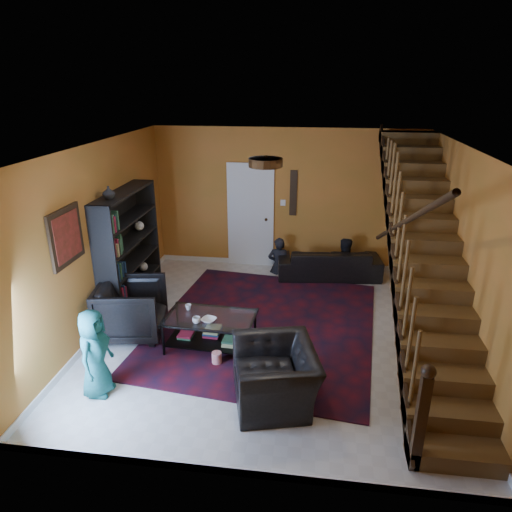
{
  "coord_description": "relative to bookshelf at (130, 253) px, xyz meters",
  "views": [
    {
      "loc": [
        0.61,
        -6.08,
        3.65
      ],
      "look_at": [
        -0.27,
        0.4,
        1.1
      ],
      "focal_mm": 32.0,
      "sensor_mm": 36.0,
      "label": 1
    }
  ],
  "objects": [
    {
      "name": "floor",
      "position": [
        2.4,
        -0.6,
        -0.96
      ],
      "size": [
        5.5,
        5.5,
        0.0
      ],
      "primitive_type": "plane",
      "color": "beige",
      "rests_on": "ground"
    },
    {
      "name": "person_adult_b",
      "position": [
        3.59,
        1.75,
        -0.8
      ],
      "size": [
        0.65,
        0.53,
        1.24
      ],
      "primitive_type": "imported",
      "rotation": [
        0.0,
        0.0,
        3.25
      ],
      "color": "black",
      "rests_on": "sofa"
    },
    {
      "name": "cup_a",
      "position": [
        1.44,
        -1.28,
        -0.44
      ],
      "size": [
        0.12,
        0.12,
        0.09
      ],
      "primitive_type": "imported",
      "rotation": [
        0.0,
        0.0,
        0.06
      ],
      "color": "#999999",
      "rests_on": "coffee_table"
    },
    {
      "name": "wall_hanging",
      "position": [
        2.55,
        2.13,
        0.59
      ],
      "size": [
        0.14,
        0.03,
        0.9
      ],
      "primitive_type": "cube",
      "color": "black",
      "rests_on": "room"
    },
    {
      "name": "armchair_left",
      "position": [
        0.35,
        -0.93,
        -0.53
      ],
      "size": [
        1.09,
        1.07,
        0.87
      ],
      "primitive_type": "imported",
      "rotation": [
        0.0,
        0.0,
        1.73
      ],
      "color": "black",
      "rests_on": "floor"
    },
    {
      "name": "rug",
      "position": [
        2.29,
        -0.39,
        -0.95
      ],
      "size": [
        3.73,
        4.15,
        0.02
      ],
      "primitive_type": "cube",
      "rotation": [
        0.0,
        0.0,
        -0.11
      ],
      "color": "#450C16",
      "rests_on": "floor"
    },
    {
      "name": "staircase",
      "position": [
        4.53,
        -0.6,
        0.43
      ],
      "size": [
        0.95,
        5.02,
        3.18
      ],
      "color": "brown",
      "rests_on": "floor"
    },
    {
      "name": "room",
      "position": [
        1.07,
        0.73,
        -0.91
      ],
      "size": [
        5.5,
        5.5,
        5.5
      ],
      "color": "#CB6E2D",
      "rests_on": "ground"
    },
    {
      "name": "ceiling_fixture",
      "position": [
        2.4,
        -1.4,
        1.78
      ],
      "size": [
        0.4,
        0.4,
        0.1
      ],
      "primitive_type": "cylinder",
      "color": "#3F2814",
      "rests_on": "room"
    },
    {
      "name": "door",
      "position": [
        1.7,
        2.12,
        0.06
      ],
      "size": [
        0.82,
        0.05,
        2.05
      ],
      "primitive_type": "cube",
      "color": "silver",
      "rests_on": "floor"
    },
    {
      "name": "popcorn_bucket",
      "position": [
        1.77,
        -1.51,
        -0.87
      ],
      "size": [
        0.15,
        0.15,
        0.16
      ],
      "primitive_type": "cylinder",
      "rotation": [
        0.0,
        0.0,
        0.08
      ],
      "color": "red",
      "rests_on": "rug"
    },
    {
      "name": "vase",
      "position": [
        -0.0,
        -0.5,
        1.13
      ],
      "size": [
        0.18,
        0.18,
        0.19
      ],
      "primitive_type": "imported",
      "color": "#999999",
      "rests_on": "bookshelf"
    },
    {
      "name": "armchair_right",
      "position": [
        2.63,
        -2.15,
        -0.61
      ],
      "size": [
        1.18,
        1.28,
        0.7
      ],
      "primitive_type": "imported",
      "rotation": [
        0.0,
        0.0,
        -1.32
      ],
      "color": "black",
      "rests_on": "floor"
    },
    {
      "name": "coffee_table",
      "position": [
        1.59,
        -1.08,
        -0.68
      ],
      "size": [
        1.3,
        0.81,
        0.48
      ],
      "rotation": [
        0.0,
        0.0,
        -0.06
      ],
      "color": "black",
      "rests_on": "floor"
    },
    {
      "name": "sofa",
      "position": [
        3.31,
        1.7,
        -0.68
      ],
      "size": [
        2.05,
        0.99,
        0.58
      ],
      "primitive_type": "imported",
      "rotation": [
        0.0,
        0.0,
        3.25
      ],
      "color": "black",
      "rests_on": "floor"
    },
    {
      "name": "bookshelf",
      "position": [
        0.0,
        0.0,
        0.0
      ],
      "size": [
        0.35,
        1.8,
        2.0
      ],
      "color": "black",
      "rests_on": "floor"
    },
    {
      "name": "person_adult_a",
      "position": [
        2.33,
        1.75,
        -0.82
      ],
      "size": [
        0.44,
        0.29,
        1.19
      ],
      "primitive_type": "imported",
      "rotation": [
        0.0,
        0.0,
        3.13
      ],
      "color": "black",
      "rests_on": "sofa"
    },
    {
      "name": "framed_picture",
      "position": [
        -0.17,
        -1.5,
        0.79
      ],
      "size": [
        0.04,
        0.74,
        0.74
      ],
      "primitive_type": "cube",
      "color": "maroon",
      "rests_on": "room"
    },
    {
      "name": "person_child",
      "position": [
        0.45,
        -2.3,
        -0.4
      ],
      "size": [
        0.38,
        0.57,
        1.13
      ],
      "primitive_type": "imported",
      "rotation": [
        0.0,
        0.0,
        1.53
      ],
      "color": "#1B6864",
      "rests_on": "armchair_left"
    },
    {
      "name": "bowl",
      "position": [
        1.6,
        -1.22,
        -0.46
      ],
      "size": [
        0.26,
        0.26,
        0.05
      ],
      "primitive_type": "imported",
      "rotation": [
        0.0,
        0.0,
        -0.35
      ],
      "color": "#999999",
      "rests_on": "coffee_table"
    },
    {
      "name": "cup_b",
      "position": [
        1.23,
        -0.92,
        -0.44
      ],
      "size": [
        0.11,
        0.11,
        0.08
      ],
      "primitive_type": "imported",
      "rotation": [
        0.0,
        0.0,
        -0.21
      ],
      "color": "#999999",
      "rests_on": "coffee_table"
    }
  ]
}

